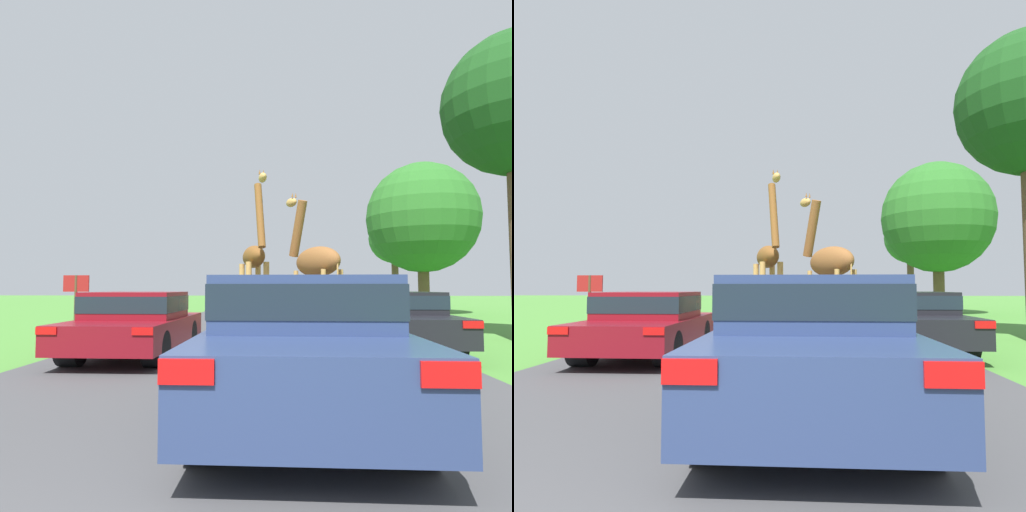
# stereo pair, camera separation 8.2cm
# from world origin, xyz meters

# --- Properties ---
(road) EXTENTS (7.88, 120.00, 0.00)m
(road) POSITION_xyz_m (0.00, 30.00, 0.00)
(road) COLOR #424244
(road) RESTS_ON ground
(giraffe_near_road) EXTENTS (1.19, 2.95, 5.20)m
(giraffe_near_road) POSITION_xyz_m (-0.31, 14.86, 2.31)
(giraffe_near_road) COLOR tan
(giraffe_near_road) RESTS_ON ground
(giraffe_companion) EXTENTS (1.87, 2.65, 4.60)m
(giraffe_companion) POSITION_xyz_m (1.67, 13.38, 2.23)
(giraffe_companion) COLOR tan
(giraffe_companion) RESTS_ON ground
(car_lead_maroon) EXTENTS (1.98, 4.35, 1.51)m
(car_lead_maroon) POSITION_xyz_m (0.89, 4.21, 0.80)
(car_lead_maroon) COLOR navy
(car_lead_maroon) RESTS_ON ground
(car_queue_right) EXTENTS (1.75, 4.14, 1.52)m
(car_queue_right) POSITION_xyz_m (-1.67, 28.22, 0.81)
(car_queue_right) COLOR gray
(car_queue_right) RESTS_ON ground
(car_queue_left) EXTENTS (2.00, 4.42, 1.46)m
(car_queue_left) POSITION_xyz_m (2.77, 17.44, 0.77)
(car_queue_left) COLOR #561914
(car_queue_left) RESTS_ON ground
(car_far_ahead) EXTENTS (1.82, 4.45, 1.27)m
(car_far_ahead) POSITION_xyz_m (2.66, 24.64, 0.69)
(car_far_ahead) COLOR #144C28
(car_far_ahead) RESTS_ON ground
(car_verge_right) EXTENTS (1.94, 4.70, 1.30)m
(car_verge_right) POSITION_xyz_m (3.15, 9.60, 0.71)
(car_verge_right) COLOR black
(car_verge_right) RESTS_ON ground
(car_rear_follower) EXTENTS (1.91, 4.22, 1.30)m
(car_rear_follower) POSITION_xyz_m (-2.31, 8.39, 0.70)
(car_rear_follower) COLOR maroon
(car_rear_follower) RESTS_ON ground
(tree_left_edge) EXTENTS (5.89, 5.89, 8.09)m
(tree_left_edge) POSITION_xyz_m (8.13, 23.84, 5.12)
(tree_left_edge) COLOR brown
(tree_left_edge) RESTS_ON ground
(tree_centre_back) EXTENTS (3.72, 3.72, 6.90)m
(tree_centre_back) POSITION_xyz_m (8.83, 32.88, 4.99)
(tree_centre_back) COLOR brown
(tree_centre_back) RESTS_ON ground
(sign_post) EXTENTS (0.70, 0.08, 1.73)m
(sign_post) POSITION_xyz_m (-4.86, 11.08, 1.20)
(sign_post) COLOR #4C3823
(sign_post) RESTS_ON ground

